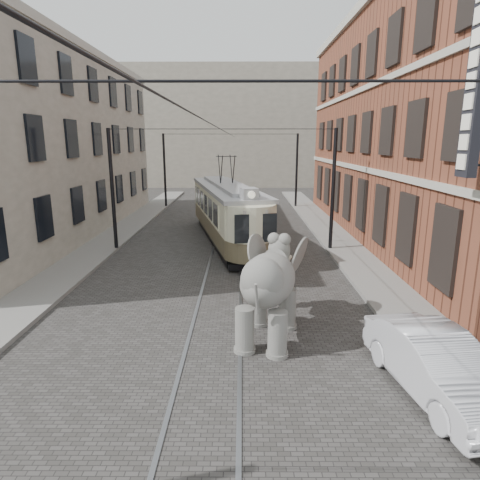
{
  "coord_description": "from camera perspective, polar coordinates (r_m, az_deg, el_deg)",
  "views": [
    {
      "loc": [
        0.78,
        -14.29,
        5.38
      ],
      "look_at": [
        0.7,
        -0.52,
        2.1
      ],
      "focal_mm": 31.07,
      "sensor_mm": 36.0,
      "label": 1
    }
  ],
  "objects": [
    {
      "name": "ground",
      "position": [
        15.28,
        -2.62,
        -7.22
      ],
      "size": [
        120.0,
        120.0,
        0.0
      ],
      "primitive_type": "plane",
      "color": "#3F3C3A"
    },
    {
      "name": "tram_rails",
      "position": [
        15.28,
        -2.62,
        -7.18
      ],
      "size": [
        1.54,
        80.0,
        0.02
      ],
      "primitive_type": null,
      "color": "slate",
      "rests_on": "ground"
    },
    {
      "name": "sidewalk_right",
      "position": [
        16.11,
        19.37,
        -6.62
      ],
      "size": [
        2.0,
        60.0,
        0.15
      ],
      "primitive_type": "cube",
      "color": "slate",
      "rests_on": "ground"
    },
    {
      "name": "sidewalk_left",
      "position": [
        16.89,
        -25.37,
        -6.25
      ],
      "size": [
        2.0,
        60.0,
        0.15
      ],
      "primitive_type": "cube",
      "color": "slate",
      "rests_on": "ground"
    },
    {
      "name": "brick_building",
      "position": [
        25.44,
        24.78,
        13.61
      ],
      "size": [
        8.0,
        26.0,
        12.0
      ],
      "primitive_type": "cube",
      "color": "brown",
      "rests_on": "ground"
    },
    {
      "name": "stucco_building",
      "position": [
        26.99,
        -26.06,
        11.27
      ],
      "size": [
        7.0,
        24.0,
        10.0
      ],
      "primitive_type": "cube",
      "color": "gray",
      "rests_on": "ground"
    },
    {
      "name": "distant_block",
      "position": [
        54.32,
        -0.49,
        15.1
      ],
      "size": [
        28.0,
        10.0,
        14.0
      ],
      "primitive_type": "cube",
      "color": "gray",
      "rests_on": "ground"
    },
    {
      "name": "catenary",
      "position": [
        19.46,
        -2.56,
        6.36
      ],
      "size": [
        11.0,
        30.2,
        6.0
      ],
      "primitive_type": null,
      "color": "black",
      "rests_on": "ground"
    },
    {
      "name": "tram",
      "position": [
        22.67,
        -1.84,
        5.64
      ],
      "size": [
        4.91,
        11.96,
        4.65
      ],
      "primitive_type": null,
      "rotation": [
        0.0,
        0.0,
        0.22
      ],
      "color": "beige",
      "rests_on": "ground"
    },
    {
      "name": "elephant",
      "position": [
        11.42,
        3.84,
        -7.31
      ],
      "size": [
        3.45,
        4.87,
        2.7
      ],
      "primitive_type": null,
      "rotation": [
        0.0,
        0.0,
        -0.25
      ],
      "color": "slate",
      "rests_on": "ground"
    },
    {
      "name": "parked_car",
      "position": [
        10.24,
        25.44,
        -15.23
      ],
      "size": [
        2.11,
        4.39,
        1.39
      ],
      "primitive_type": "imported",
      "rotation": [
        0.0,
        0.0,
        0.15
      ],
      "color": "silver",
      "rests_on": "ground"
    }
  ]
}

